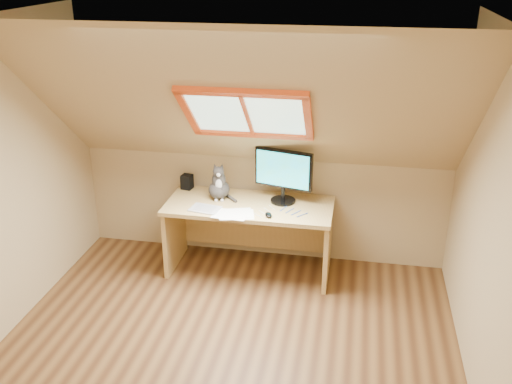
# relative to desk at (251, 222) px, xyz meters

# --- Properties ---
(ground) EXTENTS (3.50, 3.50, 0.00)m
(ground) POSITION_rel_desk_xyz_m (0.06, -1.45, -0.47)
(ground) COLOR brown
(ground) RESTS_ON ground
(room_shell) EXTENTS (3.52, 3.52, 2.41)m
(room_shell) POSITION_rel_desk_xyz_m (0.06, -1.54, 0.96)
(room_shell) COLOR tan
(room_shell) RESTS_ON ground
(desk) EXTENTS (1.51, 0.66, 0.69)m
(desk) POSITION_rel_desk_xyz_m (0.00, 0.00, 0.00)
(desk) COLOR tan
(desk) RESTS_ON ground
(monitor) EXTENTS (0.53, 0.23, 0.50)m
(monitor) POSITION_rel_desk_xyz_m (0.29, 0.04, 0.50)
(monitor) COLOR black
(monitor) RESTS_ON desk
(cat) EXTENTS (0.24, 0.27, 0.36)m
(cat) POSITION_rel_desk_xyz_m (-0.30, 0.02, 0.34)
(cat) COLOR #393532
(cat) RESTS_ON desk
(desk_speaker) EXTENTS (0.11, 0.11, 0.14)m
(desk_speaker) POSITION_rel_desk_xyz_m (-0.66, 0.18, 0.29)
(desk_speaker) COLOR black
(desk_speaker) RESTS_ON desk
(graphics_tablet) EXTENTS (0.29, 0.23, 0.01)m
(graphics_tablet) POSITION_rel_desk_xyz_m (-0.36, -0.25, 0.22)
(graphics_tablet) COLOR #B2B2B7
(graphics_tablet) RESTS_ON desk
(mouse) EXTENTS (0.09, 0.11, 0.03)m
(mouse) POSITION_rel_desk_xyz_m (0.21, -0.29, 0.23)
(mouse) COLOR black
(mouse) RESTS_ON desk
(papers) EXTENTS (0.35, 0.30, 0.01)m
(papers) POSITION_rel_desk_xyz_m (-0.14, -0.33, 0.22)
(papers) COLOR white
(papers) RESTS_ON desk
(cables) EXTENTS (0.51, 0.26, 0.01)m
(cables) POSITION_rel_desk_xyz_m (0.32, -0.18, 0.22)
(cables) COLOR silver
(cables) RESTS_ON desk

